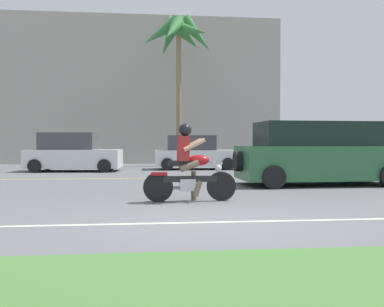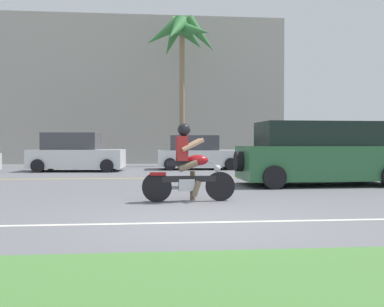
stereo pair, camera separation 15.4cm
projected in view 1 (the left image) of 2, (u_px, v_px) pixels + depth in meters
ground at (187, 198)px, 10.00m from camera, size 56.00×30.00×0.04m
lane_line_near at (207, 222)px, 6.82m from camera, size 50.40×0.12×0.01m
lane_line_far at (172, 178)px, 15.40m from camera, size 50.40×0.12×0.01m
motorcyclist at (189, 168)px, 9.26m from camera, size 1.98×0.65×1.66m
suv_nearby at (317, 154)px, 12.92m from camera, size 4.90×2.23×1.86m
parked_car_1 at (73, 153)px, 19.12m from camera, size 4.12×2.26×1.68m
parked_car_2 at (194, 153)px, 20.60m from camera, size 3.86×2.00×1.59m
parked_car_3 at (296, 153)px, 20.60m from camera, size 4.29×2.03×1.63m
palm_tree_0 at (180, 38)px, 23.25m from camera, size 4.20×4.08×8.12m
building_far at (127, 93)px, 27.56m from camera, size 18.64×4.00×8.79m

